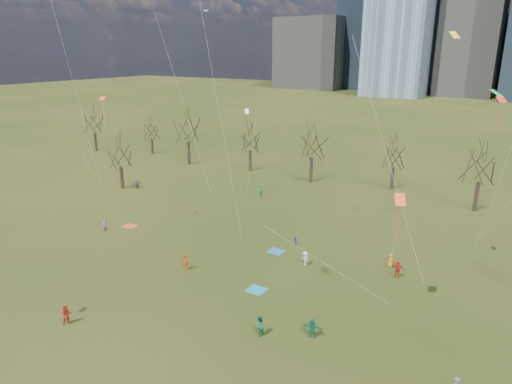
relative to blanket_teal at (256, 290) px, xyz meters
The scene contains 19 objects.
ground 7.32m from the blanket_teal, 118.08° to the right, with size 500.00×500.00×0.00m, color black.
downtown_skyline 207.96m from the blanket_teal, 91.65° to the left, with size 212.50×78.00×118.00m.
bare_tree_row 31.56m from the blanket_teal, 96.55° to the left, with size 113.04×29.80×9.50m.
blanket_teal is the anchor object (origin of this frame).
blanket_navy 8.25m from the blanket_teal, 107.15° to the left, with size 1.60×1.50×0.03m, color #2462A8.
blanket_crimson 21.38m from the blanket_teal, 166.57° to the left, with size 1.60×1.50×0.03m, color #C24226.
person_2 15.45m from the blanket_teal, 128.59° to the right, with size 0.80×0.63×1.65m, color #A52717.
person_3 17.48m from the blanket_teal, 13.31° to the right, with size 0.62×0.35×0.95m, color #5F5E63.
person_4 7.78m from the blanket_teal, behind, with size 0.91×0.38×1.55m, color orange.
person_5 8.00m from the blanket_teal, 27.53° to the right, with size 1.43×0.46×1.54m, color #176948.
person_7 22.11m from the blanket_teal, behind, with size 0.58×0.38×1.58m, color #954E9D.
person_8 10.22m from the blanket_teal, 97.55° to the left, with size 0.50×0.39×1.03m, color #272BAB.
person_9 6.83m from the blanket_teal, 77.21° to the left, with size 0.93×0.53×1.44m, color silver.
person_10 13.23m from the blanket_teal, 41.43° to the left, with size 1.01×0.42×1.72m, color #AC1B18.
person_11 35.30m from the blanket_teal, 152.30° to the left, with size 1.53×0.49×1.65m, color #5A5A5E.
person_12 13.77m from the blanket_teal, 50.54° to the left, with size 0.69×0.45×1.41m, color orange.
person_13 26.49m from the blanket_teal, 120.03° to the left, with size 0.62×0.41×1.69m, color #186D31.
person_14 6.71m from the blanket_teal, 56.69° to the right, with size 0.82×0.64×1.69m, color #19724C.
kites_airborne 15.33m from the blanket_teal, 87.82° to the left, with size 67.21×48.89×29.18m.
Camera 1 is at (22.09, -23.91, 20.25)m, focal length 32.00 mm.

